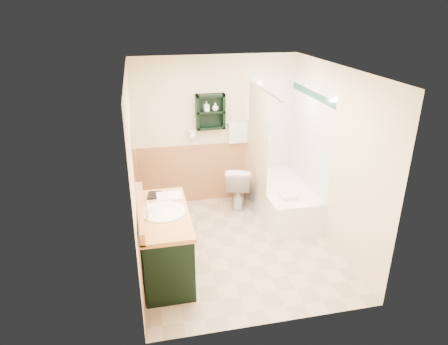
# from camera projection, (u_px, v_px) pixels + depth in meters

# --- Properties ---
(floor) EXTENTS (3.00, 3.00, 0.00)m
(floor) POSITION_uv_depth(u_px,v_px,m) (237.00, 245.00, 5.54)
(floor) COLOR #C2AC8D
(floor) RESTS_ON ground
(back_wall) EXTENTS (2.60, 0.04, 2.40)m
(back_wall) POSITION_uv_depth(u_px,v_px,m) (216.00, 131.00, 6.44)
(back_wall) COLOR #FFEFC7
(back_wall) RESTS_ON ground
(left_wall) EXTENTS (0.04, 3.00, 2.40)m
(left_wall) POSITION_uv_depth(u_px,v_px,m) (132.00, 174.00, 4.82)
(left_wall) COLOR #FFEFC7
(left_wall) RESTS_ON ground
(right_wall) EXTENTS (0.04, 3.00, 2.40)m
(right_wall) POSITION_uv_depth(u_px,v_px,m) (334.00, 158.00, 5.33)
(right_wall) COLOR #FFEFC7
(right_wall) RESTS_ON ground
(ceiling) EXTENTS (2.60, 3.00, 0.04)m
(ceiling) POSITION_uv_depth(u_px,v_px,m) (240.00, 67.00, 4.60)
(ceiling) COLOR white
(ceiling) RESTS_ON back_wall
(wainscot_left) EXTENTS (2.98, 2.98, 1.00)m
(wainscot_left) POSITION_uv_depth(u_px,v_px,m) (140.00, 224.00, 5.10)
(wainscot_left) COLOR #C77F50
(wainscot_left) RESTS_ON left_wall
(wainscot_back) EXTENTS (2.58, 2.58, 1.00)m
(wainscot_back) POSITION_uv_depth(u_px,v_px,m) (216.00, 172.00, 6.68)
(wainscot_back) COLOR #C77F50
(wainscot_back) RESTS_ON back_wall
(mirror_frame) EXTENTS (1.30, 1.30, 1.00)m
(mirror_frame) POSITION_uv_depth(u_px,v_px,m) (135.00, 167.00, 4.22)
(mirror_frame) COLOR brown
(mirror_frame) RESTS_ON left_wall
(mirror_glass) EXTENTS (1.20, 1.20, 0.90)m
(mirror_glass) POSITION_uv_depth(u_px,v_px,m) (135.00, 167.00, 4.22)
(mirror_glass) COLOR white
(mirror_glass) RESTS_ON left_wall
(tile_right) EXTENTS (1.50, 1.50, 2.10)m
(tile_right) POSITION_uv_depth(u_px,v_px,m) (308.00, 150.00, 6.05)
(tile_right) COLOR white
(tile_right) RESTS_ON right_wall
(tile_back) EXTENTS (0.95, 0.95, 2.10)m
(tile_back) POSITION_uv_depth(u_px,v_px,m) (276.00, 137.00, 6.66)
(tile_back) COLOR white
(tile_back) RESTS_ON back_wall
(tile_accent) EXTENTS (1.50, 1.50, 0.10)m
(tile_accent) POSITION_uv_depth(u_px,v_px,m) (312.00, 94.00, 5.72)
(tile_accent) COLOR #12402C
(tile_accent) RESTS_ON right_wall
(wall_shelf) EXTENTS (0.45, 0.15, 0.55)m
(wall_shelf) POSITION_uv_depth(u_px,v_px,m) (210.00, 112.00, 6.18)
(wall_shelf) COLOR black
(wall_shelf) RESTS_ON back_wall
(hair_dryer) EXTENTS (0.10, 0.24, 0.18)m
(hair_dryer) POSITION_uv_depth(u_px,v_px,m) (192.00, 134.00, 6.28)
(hair_dryer) COLOR white
(hair_dryer) RESTS_ON back_wall
(towel_bar) EXTENTS (0.40, 0.06, 0.40)m
(towel_bar) POSITION_uv_depth(u_px,v_px,m) (238.00, 122.00, 6.39)
(towel_bar) COLOR silver
(towel_bar) RESTS_ON back_wall
(curtain_rod) EXTENTS (0.03, 1.60, 0.03)m
(curtain_rod) POSITION_uv_depth(u_px,v_px,m) (263.00, 89.00, 5.54)
(curtain_rod) COLOR silver
(curtain_rod) RESTS_ON back_wall
(shower_curtain) EXTENTS (1.05, 1.05, 1.70)m
(shower_curtain) POSITION_uv_depth(u_px,v_px,m) (257.00, 143.00, 6.03)
(shower_curtain) COLOR beige
(shower_curtain) RESTS_ON curtain_rod
(vanity) EXTENTS (0.59, 1.32, 0.84)m
(vanity) POSITION_uv_depth(u_px,v_px,m) (166.00, 243.00, 4.85)
(vanity) COLOR black
(vanity) RESTS_ON ground
(bathtub) EXTENTS (0.75, 1.50, 0.50)m
(bathtub) POSITION_uv_depth(u_px,v_px,m) (283.00, 200.00, 6.28)
(bathtub) COLOR white
(bathtub) RESTS_ON ground
(toilet) EXTENTS (0.58, 0.80, 0.71)m
(toilet) POSITION_uv_depth(u_px,v_px,m) (238.00, 186.00, 6.51)
(toilet) COLOR white
(toilet) RESTS_ON ground
(counter_towel) EXTENTS (0.31, 0.24, 0.04)m
(counter_towel) POSITION_uv_depth(u_px,v_px,m) (169.00, 197.00, 5.02)
(counter_towel) COLOR silver
(counter_towel) RESTS_ON vanity
(vanity_book) EXTENTS (0.16, 0.05, 0.22)m
(vanity_book) POSITION_uv_depth(u_px,v_px,m) (147.00, 188.00, 5.04)
(vanity_book) COLOR black
(vanity_book) RESTS_ON vanity
(tub_towel) EXTENTS (0.22, 0.19, 0.07)m
(tub_towel) POSITION_uv_depth(u_px,v_px,m) (288.00, 196.00, 5.74)
(tub_towel) COLOR silver
(tub_towel) RESTS_ON bathtub
(soap_bottle_a) EXTENTS (0.10, 0.16, 0.07)m
(soap_bottle_a) POSITION_uv_depth(u_px,v_px,m) (207.00, 109.00, 6.15)
(soap_bottle_a) COLOR white
(soap_bottle_a) RESTS_ON wall_shelf
(soap_bottle_b) EXTENTS (0.12, 0.14, 0.10)m
(soap_bottle_b) POSITION_uv_depth(u_px,v_px,m) (215.00, 108.00, 6.17)
(soap_bottle_b) COLOR white
(soap_bottle_b) RESTS_ON wall_shelf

